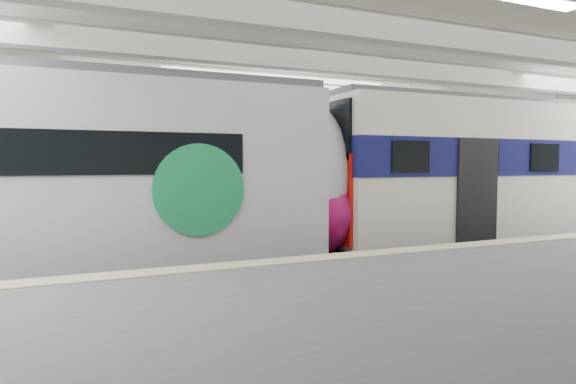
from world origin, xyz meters
name	(u,v)px	position (x,y,z in m)	size (l,w,h in m)	color
station_hall	(363,141)	(0.00, -1.74, 3.24)	(36.00, 24.00, 5.75)	black
modern_emu	(68,188)	(-5.85, 0.00, 2.25)	(14.25, 2.94, 4.58)	silver
older_rer	(524,175)	(6.87, 0.00, 2.39)	(13.85, 3.06, 4.55)	white
far_train	(39,173)	(-6.74, 5.50, 2.48)	(15.20, 3.22, 4.80)	silver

